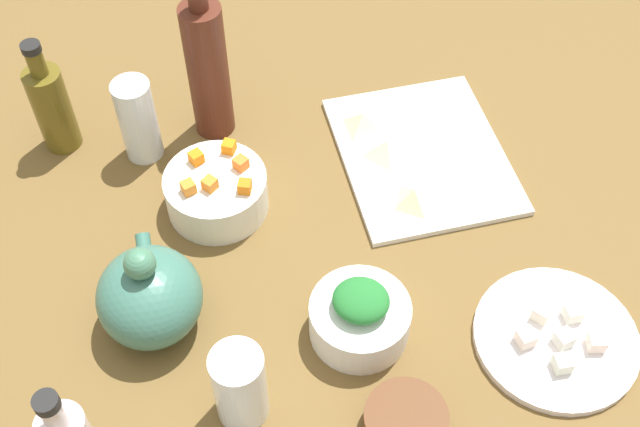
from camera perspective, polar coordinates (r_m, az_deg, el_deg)
name	(u,v)px	position (r cm, az deg, el deg)	size (l,w,h in cm)	color
tabletop	(320,241)	(119.64, 0.00, -1.93)	(190.00, 190.00, 3.00)	brown
cutting_board	(422,155)	(128.88, 7.21, 4.12)	(30.42, 24.95, 1.00)	silver
plate_tofu	(556,338)	(112.73, 16.26, -8.41)	(21.82, 21.82, 1.20)	white
bowl_greens	(360,319)	(107.16, 2.80, -7.44)	(13.33, 13.33, 5.89)	white
bowl_carrots	(217,192)	(120.29, -7.29, 1.50)	(15.11, 15.11, 6.37)	white
bowl_small_side	(405,422)	(102.20, 6.03, -14.38)	(10.33, 10.33, 3.69)	#593117
teapot	(149,296)	(107.56, -11.91, -5.67)	(16.09, 13.76, 15.32)	#3D7362
bottle_1	(52,106)	(131.30, -18.36, 7.20)	(5.76, 5.76, 20.03)	brown
bottle_2	(208,69)	(125.55, -7.91, 10.06)	(6.33, 6.33, 28.25)	#552518
drinking_glass_0	(138,120)	(126.93, -12.69, 6.44)	(5.85, 5.85, 14.18)	white
drinking_glass_2	(240,386)	(99.27, -5.67, -11.96)	(6.55, 6.55, 12.48)	white
carrot_cube_0	(245,187)	(115.16, -5.32, 1.90)	(1.80, 1.80, 1.80)	orange
carrot_cube_1	(241,163)	(118.13, -5.60, 3.54)	(1.80, 1.80, 1.80)	orange
carrot_cube_2	(188,187)	(116.07, -9.25, 1.83)	(1.80, 1.80, 1.80)	orange
carrot_cube_3	(210,184)	(116.04, -7.76, 2.08)	(1.80, 1.80, 1.80)	orange
carrot_cube_4	(229,147)	(120.51, -6.43, 4.68)	(1.80, 1.80, 1.80)	orange
carrot_cube_5	(196,157)	(119.71, -8.71, 3.92)	(1.80, 1.80, 1.80)	orange
chopped_greens_mound	(361,300)	(103.22, 2.90, -6.13)	(7.38, 6.94, 3.35)	#257630
tofu_cube_0	(573,313)	(113.36, 17.37, -6.71)	(2.20, 2.20, 2.20)	white
tofu_cube_1	(564,339)	(110.91, 16.78, -8.45)	(2.20, 2.20, 2.20)	silver
tofu_cube_2	(542,313)	(112.24, 15.33, -6.74)	(2.20, 2.20, 2.20)	#EEE6CD
tofu_cube_3	(526,338)	(109.67, 14.28, -8.49)	(2.20, 2.20, 2.20)	#F7E4D1
tofu_cube_4	(563,364)	(109.04, 16.70, -10.08)	(2.20, 2.20, 2.20)	silver
tofu_cube_5	(597,342)	(111.94, 18.89, -8.57)	(2.20, 2.20, 2.20)	#FAE2CF
dumpling_0	(386,147)	(126.77, 4.70, 4.67)	(5.71, 5.70, 2.83)	beige
dumpling_1	(413,196)	(120.52, 6.58, 1.21)	(5.11, 4.65, 2.97)	beige
dumpling_2	(362,120)	(130.69, 3.00, 6.60)	(5.71, 4.92, 2.82)	beige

